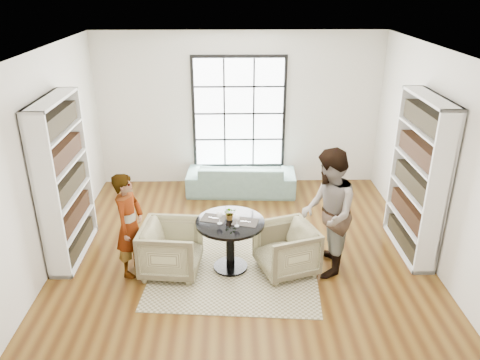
{
  "coord_description": "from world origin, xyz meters",
  "views": [
    {
      "loc": [
        -0.16,
        -5.89,
        3.88
      ],
      "look_at": [
        -0.03,
        0.4,
        1.15
      ],
      "focal_mm": 35.0,
      "sensor_mm": 36.0,
      "label": 1
    }
  ],
  "objects_px": {
    "person_left": "(129,225)",
    "wine_glass_right": "(237,218)",
    "person_right": "(328,213)",
    "sofa": "(241,178)",
    "wine_glass_left": "(219,215)",
    "pedestal_table": "(230,234)",
    "armchair_right": "(286,249)",
    "armchair_left": "(171,249)",
    "flower_centerpiece": "(230,213)"
  },
  "relations": [
    {
      "from": "person_left",
      "to": "wine_glass_right",
      "type": "relative_size",
      "value": 8.9
    },
    {
      "from": "person_left",
      "to": "person_right",
      "type": "bearing_deg",
      "value": -75.53
    },
    {
      "from": "sofa",
      "to": "wine_glass_right",
      "type": "relative_size",
      "value": 12.2
    },
    {
      "from": "person_left",
      "to": "wine_glass_left",
      "type": "height_order",
      "value": "person_left"
    },
    {
      "from": "pedestal_table",
      "to": "sofa",
      "type": "bearing_deg",
      "value": 85.33
    },
    {
      "from": "armchair_right",
      "to": "wine_glass_left",
      "type": "distance_m",
      "value": 1.08
    },
    {
      "from": "sofa",
      "to": "wine_glass_right",
      "type": "xyz_separation_m",
      "value": [
        -0.12,
        -2.76,
        0.59
      ]
    },
    {
      "from": "wine_glass_left",
      "to": "person_right",
      "type": "bearing_deg",
      "value": -0.23
    },
    {
      "from": "sofa",
      "to": "armchair_right",
      "type": "relative_size",
      "value": 2.68
    },
    {
      "from": "sofa",
      "to": "armchair_right",
      "type": "bearing_deg",
      "value": 104.96
    },
    {
      "from": "armchair_left",
      "to": "person_left",
      "type": "bearing_deg",
      "value": 95.84
    },
    {
      "from": "armchair_right",
      "to": "person_right",
      "type": "bearing_deg",
      "value": 71.46
    },
    {
      "from": "person_right",
      "to": "wine_glass_right",
      "type": "relative_size",
      "value": 10.74
    },
    {
      "from": "armchair_right",
      "to": "person_left",
      "type": "xyz_separation_m",
      "value": [
        -2.17,
        0.02,
        0.41
      ]
    },
    {
      "from": "wine_glass_left",
      "to": "sofa",
      "type": "bearing_deg",
      "value": 82.4
    },
    {
      "from": "sofa",
      "to": "wine_glass_left",
      "type": "relative_size",
      "value": 11.42
    },
    {
      "from": "armchair_left",
      "to": "flower_centerpiece",
      "type": "height_order",
      "value": "flower_centerpiece"
    },
    {
      "from": "person_right",
      "to": "wine_glass_right",
      "type": "height_order",
      "value": "person_right"
    },
    {
      "from": "wine_glass_right",
      "to": "flower_centerpiece",
      "type": "xyz_separation_m",
      "value": [
        -0.09,
        0.19,
        -0.03
      ]
    },
    {
      "from": "pedestal_table",
      "to": "wine_glass_right",
      "type": "bearing_deg",
      "value": -56.05
    },
    {
      "from": "pedestal_table",
      "to": "armchair_right",
      "type": "xyz_separation_m",
      "value": [
        0.79,
        -0.07,
        -0.2
      ]
    },
    {
      "from": "pedestal_table",
      "to": "armchair_left",
      "type": "height_order",
      "value": "pedestal_table"
    },
    {
      "from": "wine_glass_left",
      "to": "flower_centerpiece",
      "type": "height_order",
      "value": "flower_centerpiece"
    },
    {
      "from": "pedestal_table",
      "to": "person_left",
      "type": "xyz_separation_m",
      "value": [
        -1.38,
        -0.05,
        0.2
      ]
    },
    {
      "from": "person_left",
      "to": "sofa",
      "type": "bearing_deg",
      "value": -16.05
    },
    {
      "from": "person_right",
      "to": "wine_glass_left",
      "type": "distance_m",
      "value": 1.48
    },
    {
      "from": "wine_glass_left",
      "to": "wine_glass_right",
      "type": "bearing_deg",
      "value": -17.35
    },
    {
      "from": "pedestal_table",
      "to": "sofa",
      "type": "relative_size",
      "value": 0.46
    },
    {
      "from": "wine_glass_left",
      "to": "armchair_left",
      "type": "bearing_deg",
      "value": 179.22
    },
    {
      "from": "person_left",
      "to": "armchair_left",
      "type": "bearing_deg",
      "value": -75.21
    },
    {
      "from": "sofa",
      "to": "wine_glass_right",
      "type": "bearing_deg",
      "value": 90.37
    },
    {
      "from": "person_left",
      "to": "armchair_right",
      "type": "bearing_deg",
      "value": -75.61
    },
    {
      "from": "armchair_right",
      "to": "person_right",
      "type": "xyz_separation_m",
      "value": [
        0.55,
        0.0,
        0.56
      ]
    },
    {
      "from": "armchair_left",
      "to": "flower_centerpiece",
      "type": "relative_size",
      "value": 4.23
    },
    {
      "from": "wine_glass_right",
      "to": "person_left",
      "type": "bearing_deg",
      "value": 176.77
    },
    {
      "from": "armchair_left",
      "to": "person_right",
      "type": "bearing_deg",
      "value": -84.57
    },
    {
      "from": "sofa",
      "to": "person_left",
      "type": "height_order",
      "value": "person_left"
    },
    {
      "from": "armchair_left",
      "to": "armchair_right",
      "type": "relative_size",
      "value": 1.05
    },
    {
      "from": "wine_glass_left",
      "to": "flower_centerpiece",
      "type": "distance_m",
      "value": 0.19
    },
    {
      "from": "armchair_left",
      "to": "flower_centerpiece",
      "type": "distance_m",
      "value": 0.97
    },
    {
      "from": "armchair_left",
      "to": "person_right",
      "type": "distance_m",
      "value": 2.24
    },
    {
      "from": "flower_centerpiece",
      "to": "wine_glass_left",
      "type": "bearing_deg",
      "value": -141.03
    },
    {
      "from": "person_left",
      "to": "wine_glass_left",
      "type": "relative_size",
      "value": 8.33
    },
    {
      "from": "sofa",
      "to": "flower_centerpiece",
      "type": "distance_m",
      "value": 2.63
    },
    {
      "from": "person_left",
      "to": "pedestal_table",
      "type": "bearing_deg",
      "value": -72.95
    },
    {
      "from": "armchair_left",
      "to": "person_right",
      "type": "xyz_separation_m",
      "value": [
        2.17,
        -0.02,
        0.54
      ]
    },
    {
      "from": "sofa",
      "to": "person_left",
      "type": "xyz_separation_m",
      "value": [
        -1.6,
        -2.67,
        0.45
      ]
    },
    {
      "from": "flower_centerpiece",
      "to": "pedestal_table",
      "type": "bearing_deg",
      "value": -90.09
    },
    {
      "from": "person_left",
      "to": "wine_glass_right",
      "type": "distance_m",
      "value": 1.48
    },
    {
      "from": "pedestal_table",
      "to": "person_left",
      "type": "relative_size",
      "value": 0.64
    }
  ]
}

